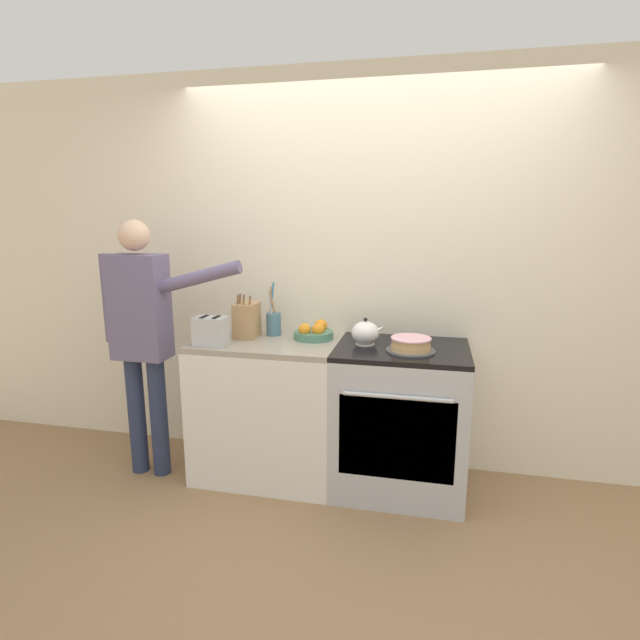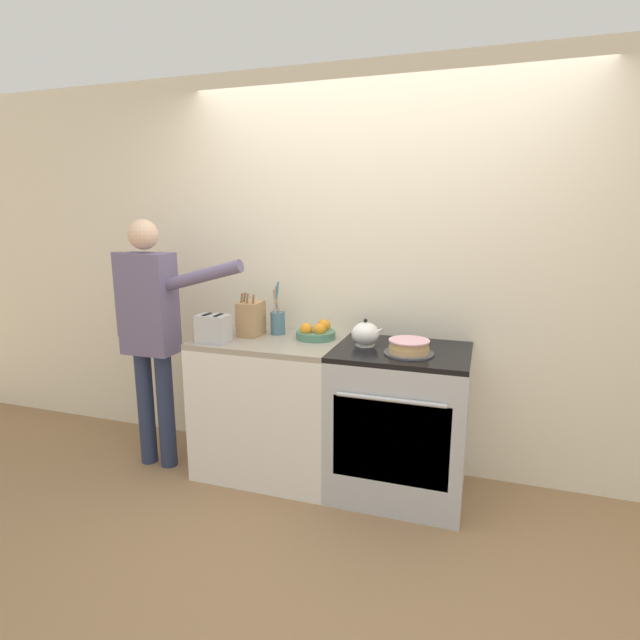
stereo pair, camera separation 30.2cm
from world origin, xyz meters
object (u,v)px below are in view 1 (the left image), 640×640
(layer_cake, at_px, (411,345))
(toaster, at_px, (211,331))
(utensil_crock, at_px, (273,322))
(stove_range, at_px, (400,418))
(fruit_bowl, at_px, (314,333))
(knife_block, at_px, (247,320))
(tea_kettle, at_px, (366,333))
(person_baker, at_px, (142,327))

(layer_cake, xyz_separation_m, toaster, (-1.19, -0.12, 0.05))
(toaster, bearing_deg, utensil_crock, 47.99)
(toaster, bearing_deg, stove_range, 9.79)
(fruit_bowl, height_order, toaster, toaster)
(layer_cake, bearing_deg, stove_range, 123.52)
(knife_block, bearing_deg, fruit_bowl, 7.10)
(layer_cake, distance_m, tea_kettle, 0.30)
(fruit_bowl, bearing_deg, stove_range, -9.21)
(stove_range, relative_size, layer_cake, 3.20)
(stove_range, height_order, toaster, toaster)
(layer_cake, bearing_deg, knife_block, 173.62)
(knife_block, relative_size, fruit_bowl, 1.13)
(fruit_bowl, bearing_deg, knife_block, -172.90)
(toaster, bearing_deg, tea_kettle, 13.48)
(knife_block, bearing_deg, tea_kettle, -1.05)
(knife_block, relative_size, toaster, 1.36)
(utensil_crock, relative_size, fruit_bowl, 1.37)
(utensil_crock, bearing_deg, person_baker, -158.36)
(knife_block, height_order, person_baker, person_baker)
(knife_block, xyz_separation_m, toaster, (-0.14, -0.23, -0.03))
(utensil_crock, bearing_deg, fruit_bowl, -7.60)
(layer_cake, height_order, toaster, toaster)
(tea_kettle, distance_m, fruit_bowl, 0.35)
(knife_block, bearing_deg, person_baker, -160.98)
(tea_kettle, height_order, toaster, toaster)
(layer_cake, xyz_separation_m, fruit_bowl, (-0.61, 0.17, 0.00))
(stove_range, bearing_deg, person_baker, -173.78)
(tea_kettle, relative_size, utensil_crock, 0.59)
(tea_kettle, xyz_separation_m, person_baker, (-1.39, -0.20, 0.01))
(layer_cake, distance_m, person_baker, 1.67)
(utensil_crock, xyz_separation_m, person_baker, (-0.77, -0.30, -0.00))
(stove_range, xyz_separation_m, utensil_crock, (-0.84, 0.13, 0.54))
(utensil_crock, xyz_separation_m, toaster, (-0.29, -0.32, 0.00))
(knife_block, distance_m, utensil_crock, 0.18)
(stove_range, xyz_separation_m, knife_block, (-0.99, 0.04, 0.57))
(knife_block, xyz_separation_m, fruit_bowl, (0.43, 0.05, -0.07))
(layer_cake, bearing_deg, person_baker, -176.71)
(knife_block, height_order, fruit_bowl, knife_block)
(tea_kettle, bearing_deg, person_baker, -171.87)
(layer_cake, height_order, utensil_crock, utensil_crock)
(fruit_bowl, bearing_deg, person_baker, -165.75)
(layer_cake, bearing_deg, tea_kettle, 159.48)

